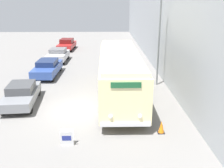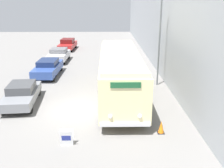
% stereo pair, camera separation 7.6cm
% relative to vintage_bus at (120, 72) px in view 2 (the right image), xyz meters
% --- Properties ---
extents(ground_plane, '(80.00, 80.00, 0.00)m').
position_rel_vintage_bus_xyz_m(ground_plane, '(-2.78, -2.18, -1.83)').
color(ground_plane, slate).
extents(building_wall_right, '(0.30, 60.00, 7.01)m').
position_rel_vintage_bus_xyz_m(building_wall_right, '(4.01, 7.82, 1.68)').
color(building_wall_right, '#9EA3A8').
rests_on(building_wall_right, ground_plane).
extents(vintage_bus, '(2.65, 11.03, 3.19)m').
position_rel_vintage_bus_xyz_m(vintage_bus, '(0.00, 0.00, 0.00)').
color(vintage_bus, black).
rests_on(vintage_bus, ground_plane).
extents(sign_board, '(0.61, 0.30, 0.79)m').
position_rel_vintage_bus_xyz_m(sign_board, '(-2.80, -6.28, -1.44)').
color(sign_board, gray).
rests_on(sign_board, ground_plane).
extents(streetlamp, '(0.36, 0.36, 7.45)m').
position_rel_vintage_bus_xyz_m(streetlamp, '(3.12, 2.74, 2.90)').
color(streetlamp, '#595E60').
rests_on(streetlamp, ground_plane).
extents(parked_car_near, '(2.19, 4.59, 1.37)m').
position_rel_vintage_bus_xyz_m(parked_car_near, '(-6.46, -1.12, -1.12)').
color(parked_car_near, black).
rests_on(parked_car_near, ground_plane).
extents(parked_car_mid, '(1.98, 4.78, 1.43)m').
position_rel_vintage_bus_xyz_m(parked_car_mid, '(-6.17, 5.49, -1.09)').
color(parked_car_mid, black).
rests_on(parked_car_mid, ground_plane).
extents(parked_car_far, '(2.05, 4.11, 1.43)m').
position_rel_vintage_bus_xyz_m(parked_car_far, '(-6.19, 11.10, -1.07)').
color(parked_car_far, black).
rests_on(parked_car_far, ground_plane).
extents(parked_car_distant, '(2.12, 4.51, 1.46)m').
position_rel_vintage_bus_xyz_m(parked_car_distant, '(-6.22, 18.08, -1.08)').
color(parked_car_distant, black).
rests_on(parked_car_distant, ground_plane).
extents(traffic_cone, '(0.36, 0.36, 0.66)m').
position_rel_vintage_bus_xyz_m(traffic_cone, '(1.88, -5.18, -1.51)').
color(traffic_cone, black).
rests_on(traffic_cone, ground_plane).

